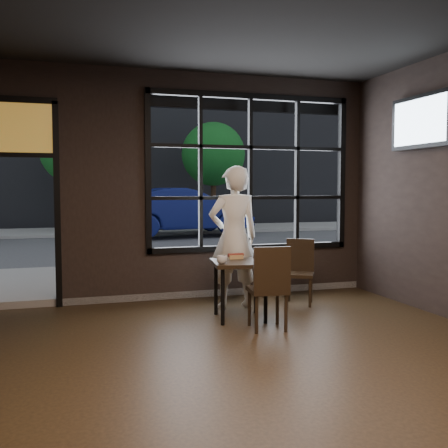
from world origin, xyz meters
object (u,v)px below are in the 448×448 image
object	(u,v)px
cafe_table	(240,290)
navy_car	(182,211)
man	(234,237)
chair_near	(267,287)

from	to	relation	value
cafe_table	navy_car	size ratio (longest dim) A/B	0.16
man	navy_car	distance (m)	9.91
navy_car	chair_near	bearing A→B (deg)	163.09
cafe_table	navy_car	bearing A→B (deg)	88.59
man	navy_car	bearing A→B (deg)	-100.42
cafe_table	man	size ratio (longest dim) A/B	0.38
navy_car	cafe_table	bearing A→B (deg)	161.93
cafe_table	chair_near	bearing A→B (deg)	-66.75
cafe_table	chair_near	distance (m)	0.55
chair_near	navy_car	xyz separation A→B (m)	(1.45, 10.92, 0.36)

